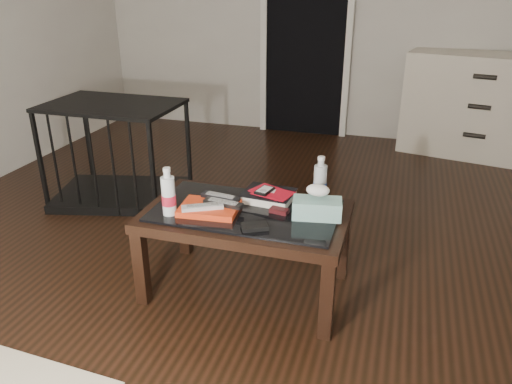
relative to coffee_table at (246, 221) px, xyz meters
The scene contains 17 objects.
ground 0.58m from the coffee_table, 77.05° to the left, with size 5.00×5.00×0.00m, color black.
doorway 2.96m from the coffee_table, 96.09° to the left, with size 0.90×0.08×2.07m.
coffee_table is the anchor object (origin of this frame).
dresser 2.94m from the coffee_table, 63.84° to the left, with size 1.28×0.74×0.90m.
pet_crate 1.50m from the coffee_table, 146.07° to the left, with size 1.02×0.80×0.71m.
magazines 0.20m from the coffee_table, 157.58° to the right, with size 0.28×0.21×0.03m, color red.
remote_silver 0.24m from the coffee_table, 148.33° to the right, with size 0.20×0.05×0.02m, color #B5B5BA.
remote_black_front 0.15m from the coffee_table, 157.79° to the right, with size 0.20×0.05×0.02m, color black.
remote_black_back 0.18m from the coffee_table, behind, with size 0.20×0.05×0.02m, color black.
textbook 0.18m from the coffee_table, 61.13° to the left, with size 0.25×0.20×0.05m, color black.
dvd_mailers 0.20m from the coffee_table, 58.77° to the left, with size 0.19×0.14×0.01m, color #AB0B1C.
ipod 0.18m from the coffee_table, 62.98° to the left, with size 0.06×0.10×0.02m, color black.
flip_phone 0.18m from the coffee_table, ahead, with size 0.09×0.05×0.02m, color black.
wallet 0.22m from the coffee_table, 60.85° to the right, with size 0.12×0.07×0.02m, color black.
water_bottle_left 0.41m from the coffee_table, 155.68° to the right, with size 0.07×0.07×0.24m, color silver.
water_bottle_right 0.43m from the coffee_table, 32.74° to the left, with size 0.07×0.07×0.24m, color silver.
tissue_box 0.37m from the coffee_table, ahead, with size 0.23×0.12×0.09m, color teal.
Camera 1 is at (0.59, -2.51, 1.53)m, focal length 35.00 mm.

